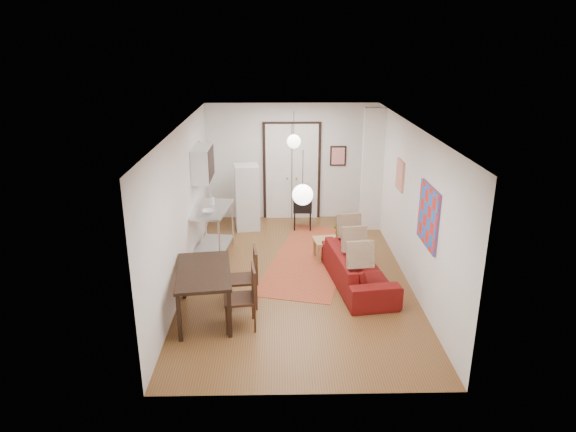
{
  "coord_description": "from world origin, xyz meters",
  "views": [
    {
      "loc": [
        -0.36,
        -9.01,
        4.37
      ],
      "look_at": [
        -0.17,
        -0.04,
        1.25
      ],
      "focal_mm": 32.0,
      "sensor_mm": 36.0,
      "label": 1
    }
  ],
  "objects_px": {
    "coffee_table": "(336,241)",
    "kitchen_counter": "(212,224)",
    "sofa": "(358,268)",
    "dining_chair_far": "(240,290)",
    "fridge": "(247,197)",
    "black_side_chair": "(302,205)",
    "dining_chair_near": "(243,271)",
    "dining_table": "(204,275)"
  },
  "relations": [
    {
      "from": "coffee_table",
      "to": "black_side_chair",
      "type": "relative_size",
      "value": 1.05
    },
    {
      "from": "dining_chair_near",
      "to": "black_side_chair",
      "type": "xyz_separation_m",
      "value": [
        1.2,
        3.75,
        -0.04
      ]
    },
    {
      "from": "sofa",
      "to": "dining_table",
      "type": "relative_size",
      "value": 1.42
    },
    {
      "from": "kitchen_counter",
      "to": "dining_table",
      "type": "relative_size",
      "value": 0.9
    },
    {
      "from": "kitchen_counter",
      "to": "dining_chair_near",
      "type": "relative_size",
      "value": 1.41
    },
    {
      "from": "sofa",
      "to": "fridge",
      "type": "relative_size",
      "value": 1.45
    },
    {
      "from": "sofa",
      "to": "dining_chair_far",
      "type": "relative_size",
      "value": 2.2
    },
    {
      "from": "fridge",
      "to": "sofa",
      "type": "bearing_deg",
      "value": -62.07
    },
    {
      "from": "sofa",
      "to": "dining_chair_near",
      "type": "height_order",
      "value": "dining_chair_near"
    },
    {
      "from": "fridge",
      "to": "dining_chair_near",
      "type": "distance_m",
      "value": 3.71
    },
    {
      "from": "kitchen_counter",
      "to": "dining_table",
      "type": "height_order",
      "value": "kitchen_counter"
    },
    {
      "from": "sofa",
      "to": "dining_chair_near",
      "type": "distance_m",
      "value": 2.21
    },
    {
      "from": "dining_chair_near",
      "to": "dining_table",
      "type": "bearing_deg",
      "value": -60.23
    },
    {
      "from": "fridge",
      "to": "dining_chair_near",
      "type": "relative_size",
      "value": 1.52
    },
    {
      "from": "dining_chair_far",
      "to": "dining_chair_near",
      "type": "bearing_deg",
      "value": 172.61
    },
    {
      "from": "dining_table",
      "to": "kitchen_counter",
      "type": "bearing_deg",
      "value": 93.89
    },
    {
      "from": "dining_chair_near",
      "to": "black_side_chair",
      "type": "height_order",
      "value": "dining_chair_near"
    },
    {
      "from": "coffee_table",
      "to": "dining_chair_near",
      "type": "bearing_deg",
      "value": -133.87
    },
    {
      "from": "dining_chair_near",
      "to": "black_side_chair",
      "type": "relative_size",
      "value": 1.07
    },
    {
      "from": "fridge",
      "to": "black_side_chair",
      "type": "relative_size",
      "value": 1.64
    },
    {
      "from": "dining_table",
      "to": "dining_chair_near",
      "type": "distance_m",
      "value": 0.77
    },
    {
      "from": "sofa",
      "to": "black_side_chair",
      "type": "relative_size",
      "value": 2.37
    },
    {
      "from": "black_side_chair",
      "to": "fridge",
      "type": "bearing_deg",
      "value": 5.03
    },
    {
      "from": "sofa",
      "to": "coffee_table",
      "type": "distance_m",
      "value": 1.29
    },
    {
      "from": "sofa",
      "to": "coffee_table",
      "type": "relative_size",
      "value": 2.26
    },
    {
      "from": "kitchen_counter",
      "to": "fridge",
      "type": "relative_size",
      "value": 0.92
    },
    {
      "from": "dining_chair_near",
      "to": "kitchen_counter",
      "type": "bearing_deg",
      "value": -166.86
    },
    {
      "from": "fridge",
      "to": "dining_table",
      "type": "bearing_deg",
      "value": -104.55
    },
    {
      "from": "coffee_table",
      "to": "kitchen_counter",
      "type": "height_order",
      "value": "kitchen_counter"
    },
    {
      "from": "fridge",
      "to": "dining_chair_far",
      "type": "height_order",
      "value": "fridge"
    },
    {
      "from": "dining_chair_near",
      "to": "black_side_chair",
      "type": "bearing_deg",
      "value": 154.86
    },
    {
      "from": "kitchen_counter",
      "to": "fridge",
      "type": "height_order",
      "value": "fridge"
    },
    {
      "from": "dining_table",
      "to": "dining_chair_near",
      "type": "height_order",
      "value": "dining_chair_near"
    },
    {
      "from": "black_side_chair",
      "to": "sofa",
      "type": "bearing_deg",
      "value": 108.63
    },
    {
      "from": "coffee_table",
      "to": "kitchen_counter",
      "type": "xyz_separation_m",
      "value": [
        -2.59,
        0.16,
        0.35
      ]
    },
    {
      "from": "sofa",
      "to": "dining_chair_near",
      "type": "relative_size",
      "value": 2.2
    },
    {
      "from": "fridge",
      "to": "kitchen_counter",
      "type": "bearing_deg",
      "value": -119.53
    },
    {
      "from": "dining_chair_far",
      "to": "black_side_chair",
      "type": "distance_m",
      "value": 4.61
    },
    {
      "from": "sofa",
      "to": "dining_table",
      "type": "height_order",
      "value": "dining_table"
    },
    {
      "from": "fridge",
      "to": "dining_table",
      "type": "distance_m",
      "value": 4.18
    },
    {
      "from": "sofa",
      "to": "fridge",
      "type": "height_order",
      "value": "fridge"
    },
    {
      "from": "sofa",
      "to": "black_side_chair",
      "type": "distance_m",
      "value": 3.25
    }
  ]
}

